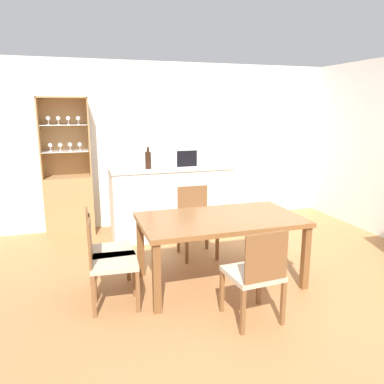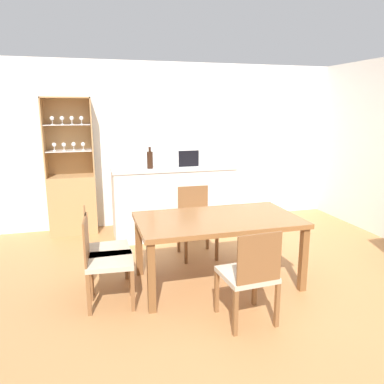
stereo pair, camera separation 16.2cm
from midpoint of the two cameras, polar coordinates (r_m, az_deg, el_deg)
ground_plane at (r=4.09m, az=7.79°, el=-14.34°), size 18.00×18.00×0.00m
wall_back at (r=6.15m, az=-2.48°, el=7.29°), size 6.80×0.06×2.55m
kitchen_counter at (r=5.50m, az=-3.97°, el=-1.44°), size 1.76×0.62×1.02m
display_cabinet at (r=5.83m, az=-19.02°, el=-0.42°), size 0.68×0.38×2.00m
dining_table at (r=3.97m, az=3.16°, el=-4.95°), size 1.69×0.95×0.73m
dining_chair_side_left_far at (r=3.93m, az=-14.09°, el=-8.65°), size 0.44×0.44×0.87m
dining_chair_head_near at (r=3.35m, az=8.21°, el=-12.27°), size 0.46×0.46×0.87m
dining_chair_head_far at (r=4.76m, az=-0.33°, el=-4.50°), size 0.44×0.44×0.87m
dining_chair_side_left_near at (r=3.67m, az=-13.78°, el=-10.20°), size 0.47×0.47×0.87m
microwave at (r=5.48m, az=-1.57°, el=5.38°), size 0.46×0.38×0.27m
wine_bottle at (r=5.25m, az=-7.58°, el=4.89°), size 0.08×0.08×0.30m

